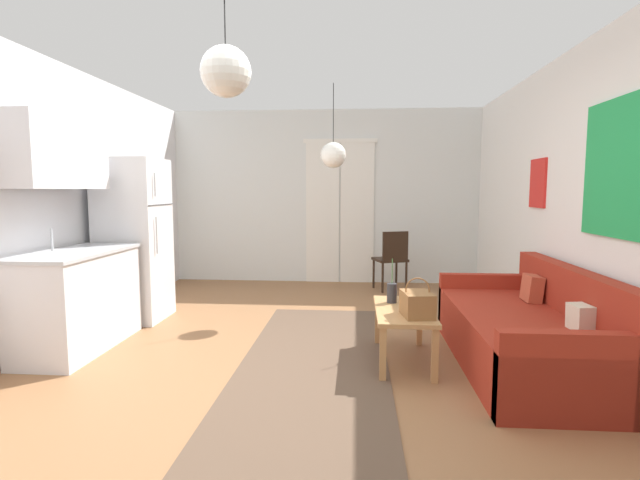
# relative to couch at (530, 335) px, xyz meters

# --- Properties ---
(ground_plane) EXTENTS (5.28, 8.21, 0.10)m
(ground_plane) POSITION_rel_couch_xyz_m (-1.91, -0.33, -0.32)
(ground_plane) COLOR #8E603D
(wall_back) EXTENTS (4.88, 0.13, 2.65)m
(wall_back) POSITION_rel_couch_xyz_m (-1.90, 3.53, 1.05)
(wall_back) COLOR silver
(wall_back) RESTS_ON ground_plane
(wall_right) EXTENTS (0.12, 7.81, 2.65)m
(wall_right) POSITION_rel_couch_xyz_m (0.48, -0.32, 1.06)
(wall_right) COLOR white
(wall_right) RESTS_ON ground_plane
(area_rug) EXTENTS (1.21, 3.52, 0.01)m
(area_rug) POSITION_rel_couch_xyz_m (-1.75, -0.11, -0.26)
(area_rug) COLOR brown
(area_rug) RESTS_ON ground_plane
(couch) EXTENTS (0.95, 2.08, 0.81)m
(couch) POSITION_rel_couch_xyz_m (0.00, 0.00, 0.00)
(couch) COLOR maroon
(couch) RESTS_ON ground_plane
(coffee_table) EXTENTS (0.46, 0.96, 0.45)m
(coffee_table) POSITION_rel_couch_xyz_m (-1.01, 0.05, 0.12)
(coffee_table) COLOR #B27F4C
(coffee_table) RESTS_ON ground_plane
(bamboo_vase) EXTENTS (0.09, 0.09, 0.39)m
(bamboo_vase) POSITION_rel_couch_xyz_m (-1.10, 0.26, 0.27)
(bamboo_vase) COLOR #2D2D33
(bamboo_vase) RESTS_ON coffee_table
(handbag) EXTENTS (0.26, 0.33, 0.31)m
(handbag) POSITION_rel_couch_xyz_m (-0.93, -0.18, 0.28)
(handbag) COLOR brown
(handbag) RESTS_ON coffee_table
(refrigerator) EXTENTS (0.66, 0.66, 1.77)m
(refrigerator) POSITION_rel_couch_xyz_m (-3.85, 1.16, 0.62)
(refrigerator) COLOR white
(refrigerator) RESTS_ON ground_plane
(kitchen_counter) EXTENTS (0.59, 1.28, 2.06)m
(kitchen_counter) POSITION_rel_couch_xyz_m (-3.93, 0.15, 0.52)
(kitchen_counter) COLOR silver
(kitchen_counter) RESTS_ON ground_plane
(accent_chair) EXTENTS (0.53, 0.52, 0.86)m
(accent_chair) POSITION_rel_couch_xyz_m (-0.91, 2.88, 0.22)
(accent_chair) COLOR black
(accent_chair) RESTS_ON ground_plane
(pendant_lamp_near) EXTENTS (0.30, 0.30, 0.68)m
(pendant_lamp_near) POSITION_rel_couch_xyz_m (-2.18, -1.05, 1.85)
(pendant_lamp_near) COLOR black
(pendant_lamp_far) EXTENTS (0.30, 0.30, 0.97)m
(pendant_lamp_far) POSITION_rel_couch_xyz_m (-1.69, 1.71, 1.57)
(pendant_lamp_far) COLOR black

